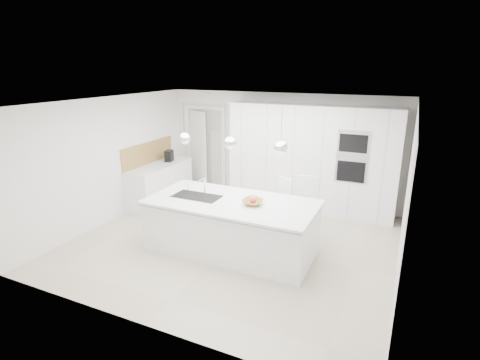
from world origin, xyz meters
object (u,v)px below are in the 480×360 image
at_px(espresso_machine, 169,156).
at_px(bar_stool_right, 304,209).
at_px(island_base, 231,228).
at_px(fruit_bowl, 253,202).
at_px(bar_stool_left, 282,209).

distance_m(espresso_machine, bar_stool_right, 3.67).
xyz_separation_m(island_base, bar_stool_right, (1.00, 0.99, 0.15)).
distance_m(island_base, fruit_bowl, 0.64).
relative_size(fruit_bowl, bar_stool_left, 0.30).
bearing_deg(bar_stool_right, espresso_machine, 157.93).
bearing_deg(bar_stool_left, fruit_bowl, -80.28).
distance_m(espresso_machine, bar_stool_left, 3.33).
height_order(fruit_bowl, bar_stool_left, bar_stool_left).
xyz_separation_m(island_base, fruit_bowl, (0.38, 0.04, 0.51)).
distance_m(island_base, bar_stool_right, 1.42).
bearing_deg(fruit_bowl, bar_stool_left, 74.81).
distance_m(fruit_bowl, bar_stool_left, 0.95).
xyz_separation_m(espresso_machine, bar_stool_right, (3.53, -0.88, -0.45)).
height_order(island_base, bar_stool_right, bar_stool_right).
distance_m(island_base, bar_stool_left, 1.07).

